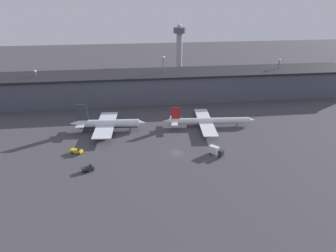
{
  "coord_description": "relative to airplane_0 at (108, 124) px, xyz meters",
  "views": [
    {
      "loc": [
        -20.19,
        -126.01,
        67.68
      ],
      "look_at": [
        -1.85,
        16.36,
        6.0
      ],
      "focal_mm": 35.0,
      "sensor_mm": 36.0,
      "label": 1
    }
  ],
  "objects": [
    {
      "name": "ground",
      "position": [
        30.96,
        -28.3,
        -3.64
      ],
      "size": [
        600.0,
        600.0,
        0.0
      ],
      "primitive_type": "plane",
      "color": "#423F44"
    },
    {
      "name": "terminal_building",
      "position": [
        30.96,
        46.83,
        5.18
      ],
      "size": [
        251.54,
        27.6,
        17.55
      ],
      "color": "#4C515B",
      "rests_on": "ground"
    },
    {
      "name": "airplane_0",
      "position": [
        0.0,
        0.0,
        0.0
      ],
      "size": [
        38.8,
        34.47,
        14.09
      ],
      "rotation": [
        0.0,
        0.0,
        -0.08
      ],
      "color": "silver",
      "rests_on": "ground"
    },
    {
      "name": "airplane_1",
      "position": [
        51.53,
        -1.18,
        -0.75
      ],
      "size": [
        48.48,
        37.39,
        10.71
      ],
      "rotation": [
        0.0,
        0.0,
        -0.08
      ],
      "color": "silver",
      "rests_on": "ground"
    },
    {
      "name": "service_vehicle_0",
      "position": [
        -12.64,
        -23.1,
        -2.42
      ],
      "size": [
        5.69,
        4.18,
        2.6
      ],
      "rotation": [
        0.0,
        0.0,
        -0.44
      ],
      "color": "gold",
      "rests_on": "ground"
    },
    {
      "name": "service_vehicle_1",
      "position": [
        -6.39,
        -38.91,
        -2.4
      ],
      "size": [
        5.18,
        3.39,
        2.65
      ],
      "rotation": [
        0.0,
        0.0,
        0.28
      ],
      "color": "#282D38",
      "rests_on": "ground"
    },
    {
      "name": "service_vehicle_2",
      "position": [
        47.32,
        -32.34,
        -1.52
      ],
      "size": [
        6.17,
        6.34,
        3.88
      ],
      "rotation": [
        0.0,
        0.0,
        -0.81
      ],
      "color": "#282D38",
      "rests_on": "ground"
    },
    {
      "name": "lamp_post_0",
      "position": [
        -43.8,
        47.63,
        10.18
      ],
      "size": [
        1.8,
        1.8,
        21.25
      ],
      "color": "slate",
      "rests_on": "ground"
    },
    {
      "name": "lamp_post_1",
      "position": [
        33.83,
        47.63,
        13.72
      ],
      "size": [
        1.8,
        1.8,
        27.67
      ],
      "color": "slate",
      "rests_on": "ground"
    },
    {
      "name": "lamp_post_2",
      "position": [
        110.24,
        47.63,
        11.63
      ],
      "size": [
        1.8,
        1.8,
        23.85
      ],
      "color": "slate",
      "rests_on": "ground"
    },
    {
      "name": "control_tower",
      "position": [
        51.29,
        93.24,
        20.84
      ],
      "size": [
        9.0,
        9.0,
        42.08
      ],
      "color": "#99999E",
      "rests_on": "ground"
    }
  ]
}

